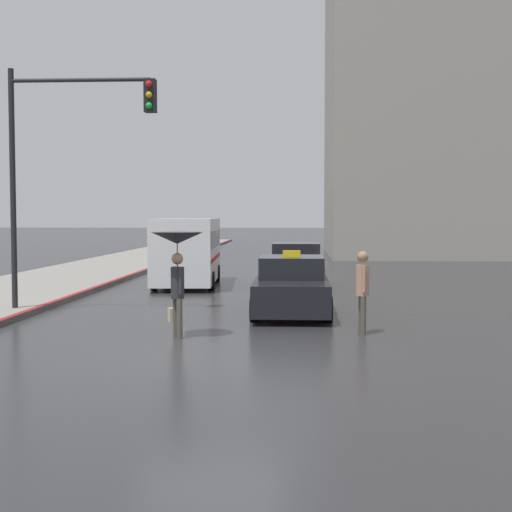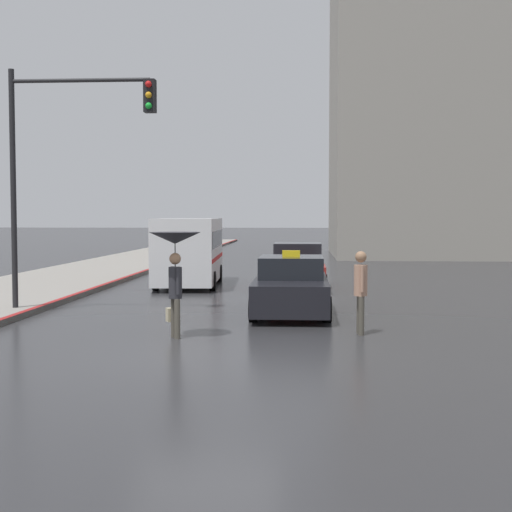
% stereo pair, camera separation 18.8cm
% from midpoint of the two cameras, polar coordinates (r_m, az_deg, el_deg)
% --- Properties ---
extents(ground_plane, '(300.00, 300.00, 0.00)m').
position_cam_midpoint_polar(ground_plane, '(12.49, -4.02, -8.09)').
color(ground_plane, '#2D2D30').
extents(taxi, '(1.91, 4.37, 1.60)m').
position_cam_midpoint_polar(taxi, '(17.90, 2.56, -2.53)').
color(taxi, black).
rests_on(taxi, ground_plane).
extents(sedan_red, '(1.91, 4.43, 1.55)m').
position_cam_midpoint_polar(sedan_red, '(24.28, 2.99, -0.97)').
color(sedan_red, maroon).
rests_on(sedan_red, ground_plane).
extents(ambulance_van, '(2.29, 5.50, 2.38)m').
position_cam_midpoint_polar(ambulance_van, '(25.33, -5.72, 0.61)').
color(ambulance_van, white).
rests_on(ambulance_van, ground_plane).
extents(pedestrian_with_umbrella, '(1.04, 1.04, 2.13)m').
position_cam_midpoint_polar(pedestrian_with_umbrella, '(14.30, -6.70, 0.31)').
color(pedestrian_with_umbrella, '#4C473D').
rests_on(pedestrian_with_umbrella, ground_plane).
extents(pedestrian_man, '(0.30, 0.43, 1.73)m').
position_cam_midpoint_polar(pedestrian_man, '(14.86, 8.16, -2.37)').
color(pedestrian_man, '#4C473D').
rests_on(pedestrian_man, ground_plane).
extents(traffic_light, '(3.68, 0.38, 6.09)m').
position_cam_midpoint_polar(traffic_light, '(18.40, -15.14, 8.61)').
color(traffic_light, black).
rests_on(traffic_light, ground_plane).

